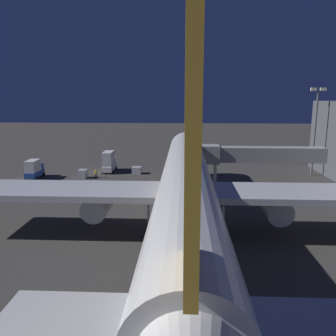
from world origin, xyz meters
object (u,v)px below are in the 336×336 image
Objects in this scene: airliner_at_gate at (186,186)px; ops_van at (109,162)px; traffic_cone_nose_starboard at (174,174)px; apron_floodlight_mast at (315,125)px; traffic_cone_nose_port at (196,174)px; cargo_truck_aft at (34,169)px; jet_bridge at (252,155)px; baggage_container_near_belt at (83,174)px; baggage_container_mid_row at (137,170)px; ground_crew_under_port_wing at (166,169)px; ground_crew_by_tug at (96,173)px.

airliner_at_gate is 11.36× the size of ops_van.
apron_floodlight_mast is at bearing -177.69° from traffic_cone_nose_starboard.
airliner_at_gate is at bearing 85.96° from traffic_cone_nose_port.
ops_van is 18.42m from traffic_cone_nose_port.
traffic_cone_nose_port is at bearing -94.04° from airliner_at_gate.
airliner_at_gate is 3.75× the size of apron_floodlight_mast.
ops_van is 1.16× the size of cargo_truck_aft.
jet_bridge is 32.32m from baggage_container_near_belt.
apron_floodlight_mast is 9.34× the size of baggage_container_mid_row.
ops_van reaches higher than traffic_cone_nose_port.
cargo_truck_aft is 27.44m from traffic_cone_nose_starboard.
jet_bridge is 14.70m from traffic_cone_nose_port.
apron_floodlight_mast is 31.41× the size of traffic_cone_nose_starboard.
ground_crew_under_port_wing is 1.01× the size of ground_crew_by_tug.
traffic_cone_nose_port is (9.12, -10.03, -5.69)m from jet_bridge.
ground_crew_under_port_wing is at bearing -173.87° from baggage_container_mid_row.
ops_van is at bearing -9.48° from traffic_cone_nose_starboard.
traffic_cone_nose_port is (-22.12, -3.54, -0.56)m from baggage_container_near_belt.
traffic_cone_nose_starboard is at bearing -167.15° from ground_crew_by_tug.
apron_floodlight_mast is (-25.50, -32.23, 4.21)m from airliner_at_gate.
jet_bridge is at bearing 155.70° from ops_van.
jet_bridge is (-11.32, -21.09, 0.11)m from airliner_at_gate.
baggage_container_mid_row is at bearing 6.13° from ground_crew_under_port_wing.
traffic_cone_nose_port is at bearing 172.79° from ops_van.
airliner_at_gate is 35.06× the size of baggage_container_mid_row.
cargo_truck_aft reaches higher than ground_crew_by_tug.
ground_crew_by_tug is at bearing 30.35° from baggage_container_mid_row.
ground_crew_under_port_wing is at bearing -13.88° from traffic_cone_nose_port.
baggage_container_near_belt is 3.22× the size of traffic_cone_nose_port.
jet_bridge reaches higher than traffic_cone_nose_starboard.
ops_van is 14.10m from traffic_cone_nose_starboard.
baggage_container_near_belt is (45.42, 4.66, -9.23)m from apron_floodlight_mast.
airliner_at_gate reaches higher than traffic_cone_nose_starboard.
ops_van is 6.05m from ground_crew_by_tug.
baggage_container_mid_row is 12.21m from traffic_cone_nose_port.
jet_bridge reaches higher than ops_van.
apron_floodlight_mast is 3.50× the size of cargo_truck_aft.
traffic_cone_nose_starboard is (4.40, 0.00, 0.00)m from traffic_cone_nose_port.
cargo_truck_aft reaches higher than traffic_cone_nose_port.
ground_crew_under_port_wing is at bearing 176.29° from ops_van.
traffic_cone_nose_port is (-18.18, 2.30, -1.87)m from ops_van.
airliner_at_gate is 33.24m from ground_crew_under_port_wing.
ops_van is 3.28× the size of ground_crew_by_tug.
cargo_truck_aft is 19.98m from baggage_container_mid_row.
baggage_container_mid_row is 6.05m from ground_crew_under_port_wing.
ground_crew_under_port_wing is (-12.02, 0.78, -1.18)m from ops_van.
ops_van is (27.31, -12.33, -3.82)m from jet_bridge.
ops_van is 10.38× the size of traffic_cone_nose_starboard.
ops_van reaches higher than cargo_truck_aft.
traffic_cone_nose_port is at bearing 175.88° from baggage_container_mid_row.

